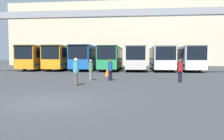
% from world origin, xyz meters
% --- Properties ---
extents(ground_plane, '(200.00, 200.00, 0.00)m').
position_xyz_m(ground_plane, '(0.00, 0.00, 0.00)').
color(ground_plane, '#2D3033').
extents(building_backdrop, '(49.00, 12.00, 13.50)m').
position_xyz_m(building_backdrop, '(0.00, 43.10, 6.75)').
color(building_backdrop, beige).
rests_on(building_backdrop, ground).
extents(overhead_gantry, '(29.93, 0.80, 6.78)m').
position_xyz_m(overhead_gantry, '(0.00, 14.88, 5.73)').
color(overhead_gantry, gray).
rests_on(overhead_gantry, ground).
extents(bus_slot_0, '(2.56, 10.86, 3.27)m').
position_xyz_m(bus_slot_0, '(-10.11, 21.96, 1.89)').
color(bus_slot_0, orange).
rests_on(bus_slot_0, ground).
extents(bus_slot_1, '(2.46, 10.51, 3.27)m').
position_xyz_m(bus_slot_1, '(-6.74, 21.79, 1.88)').
color(bus_slot_1, orange).
rests_on(bus_slot_1, ground).
extents(bus_slot_2, '(2.57, 11.89, 3.29)m').
position_xyz_m(bus_slot_2, '(-3.37, 22.48, 1.90)').
color(bus_slot_2, '#1959A5').
rests_on(bus_slot_2, ground).
extents(bus_slot_3, '(2.45, 11.46, 3.18)m').
position_xyz_m(bus_slot_3, '(0.00, 22.26, 1.83)').
color(bus_slot_3, '#268C4C').
rests_on(bus_slot_3, ground).
extents(bus_slot_4, '(2.45, 10.32, 3.12)m').
position_xyz_m(bus_slot_4, '(3.37, 21.69, 1.80)').
color(bus_slot_4, beige).
rests_on(bus_slot_4, ground).
extents(bus_slot_5, '(2.52, 10.16, 3.10)m').
position_xyz_m(bus_slot_5, '(6.74, 21.61, 1.78)').
color(bus_slot_5, silver).
rests_on(bus_slot_5, ground).
extents(bus_slot_6, '(2.45, 11.99, 3.11)m').
position_xyz_m(bus_slot_6, '(10.11, 22.53, 1.79)').
color(bus_slot_6, silver).
rests_on(bus_slot_6, ground).
extents(pedestrian_near_right, '(0.34, 0.34, 1.63)m').
position_xyz_m(pedestrian_near_right, '(1.45, 8.08, 0.86)').
color(pedestrian_near_right, black).
rests_on(pedestrian_near_right, ground).
extents(pedestrian_mid_right, '(0.36, 0.36, 1.75)m').
position_xyz_m(pedestrian_mid_right, '(-0.35, 4.89, 0.93)').
color(pedestrian_mid_right, brown).
rests_on(pedestrian_mid_right, ground).
extents(pedestrian_mid_left, '(0.35, 0.35, 1.66)m').
position_xyz_m(pedestrian_mid_left, '(6.56, 7.53, 0.88)').
color(pedestrian_mid_left, black).
rests_on(pedestrian_mid_left, ground).
extents(pedestrian_near_left, '(0.33, 0.33, 1.61)m').
position_xyz_m(pedestrian_near_left, '(-0.05, 8.03, 0.85)').
color(pedestrian_near_left, gray).
rests_on(pedestrian_near_left, ground).
extents(traffic_cone, '(0.46, 0.46, 0.74)m').
position_xyz_m(traffic_cone, '(0.70, 11.97, 0.37)').
color(traffic_cone, orange).
rests_on(traffic_cone, ground).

